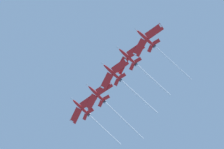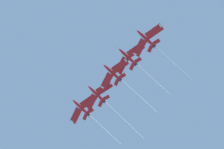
# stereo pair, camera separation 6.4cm
# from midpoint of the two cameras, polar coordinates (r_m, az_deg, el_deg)

# --- Properties ---
(jet_far_left) EXTENTS (20.08, 35.88, 12.89)m
(jet_far_left) POSITION_cam_midpoint_polar(r_m,az_deg,el_deg) (177.30, 6.69, 4.56)
(jet_far_left) COLOR red
(jet_inner_left) EXTENTS (20.09, 34.70, 12.14)m
(jet_inner_left) POSITION_cam_midpoint_polar(r_m,az_deg,el_deg) (179.94, 4.00, 1.47)
(jet_inner_left) COLOR red
(jet_centre) EXTENTS (20.10, 36.66, 12.45)m
(jet_centre) POSITION_cam_midpoint_polar(r_m,az_deg,el_deg) (181.63, 1.61, -1.10)
(jet_centre) COLOR red
(jet_inner_right) EXTENTS (20.04, 39.16, 12.91)m
(jet_inner_right) POSITION_cam_midpoint_polar(r_m,az_deg,el_deg) (186.54, -0.98, -4.55)
(jet_inner_right) COLOR red
(jet_far_right) EXTENTS (20.10, 34.57, 12.42)m
(jet_far_right) POSITION_cam_midpoint_polar(r_m,az_deg,el_deg) (190.86, -4.01, -6.14)
(jet_far_right) COLOR red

